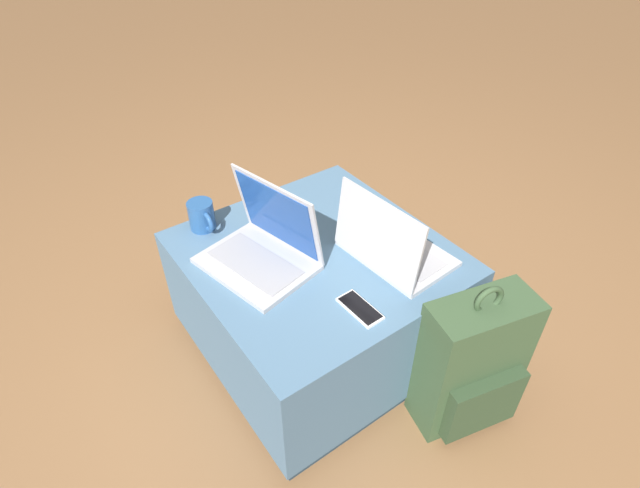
{
  "coord_description": "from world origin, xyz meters",
  "views": [
    {
      "loc": [
        1.01,
        -0.71,
        1.47
      ],
      "look_at": [
        0.05,
        -0.03,
        0.52
      ],
      "focal_mm": 28.0,
      "sensor_mm": 36.0,
      "label": 1
    }
  ],
  "objects_px": {
    "cell_phone": "(360,308)",
    "backpack": "(472,366)",
    "laptop_far": "(391,247)",
    "coffee_mug": "(202,216)",
    "laptop_near": "(264,247)"
  },
  "relations": [
    {
      "from": "cell_phone",
      "to": "coffee_mug",
      "type": "xyz_separation_m",
      "value": [
        -0.61,
        -0.19,
        0.05
      ]
    },
    {
      "from": "cell_phone",
      "to": "backpack",
      "type": "relative_size",
      "value": 0.26
    },
    {
      "from": "laptop_far",
      "to": "laptop_near",
      "type": "bearing_deg",
      "value": 51.19
    },
    {
      "from": "laptop_near",
      "to": "backpack",
      "type": "bearing_deg",
      "value": 20.06
    },
    {
      "from": "backpack",
      "to": "coffee_mug",
      "type": "distance_m",
      "value": 0.99
    },
    {
      "from": "laptop_far",
      "to": "coffee_mug",
      "type": "relative_size",
      "value": 2.76
    },
    {
      "from": "cell_phone",
      "to": "backpack",
      "type": "height_order",
      "value": "backpack"
    },
    {
      "from": "laptop_far",
      "to": "coffee_mug",
      "type": "height_order",
      "value": "laptop_far"
    },
    {
      "from": "cell_phone",
      "to": "coffee_mug",
      "type": "relative_size",
      "value": 1.13
    },
    {
      "from": "laptop_far",
      "to": "coffee_mug",
      "type": "bearing_deg",
      "value": 35.53
    },
    {
      "from": "cell_phone",
      "to": "backpack",
      "type": "bearing_deg",
      "value": 136.28
    },
    {
      "from": "backpack",
      "to": "cell_phone",
      "type": "bearing_deg",
      "value": 151.77
    },
    {
      "from": "laptop_far",
      "to": "coffee_mug",
      "type": "xyz_separation_m",
      "value": [
        -0.49,
        -0.4,
        -0.0
      ]
    },
    {
      "from": "cell_phone",
      "to": "backpack",
      "type": "distance_m",
      "value": 0.41
    },
    {
      "from": "laptop_near",
      "to": "backpack",
      "type": "height_order",
      "value": "laptop_near"
    }
  ]
}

